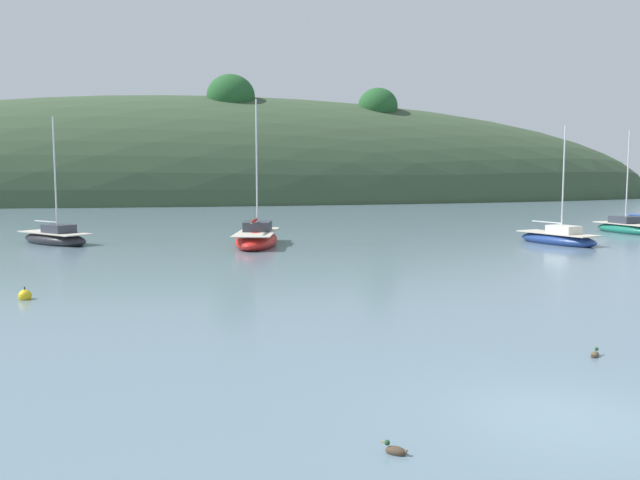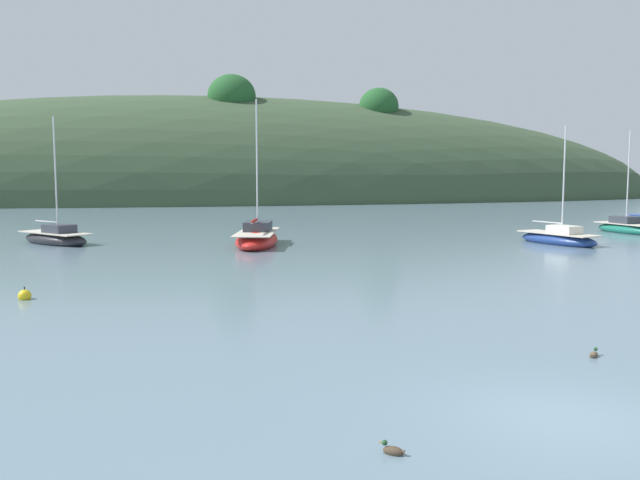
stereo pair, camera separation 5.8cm
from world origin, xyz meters
The scene contains 9 objects.
ground_plane centered at (0.00, 0.00, 0.00)m, with size 400.00×400.00×0.00m, color slate.
far_shoreline_hill centered at (0.01, 92.59, 0.04)m, with size 150.00×36.00×33.92m.
sailboat_blue_center centered at (-1.81, 29.10, 0.42)m, with size 3.99×7.34×8.89m.
sailboat_cream_ketch centered at (16.22, 25.95, 0.35)m, with size 3.36×5.84×7.32m.
sailboat_white_near centered at (25.26, 31.45, 0.36)m, with size 2.59×5.79×7.50m.
sailboat_orange_cutter centered at (-13.68, 32.80, 0.36)m, with size 5.27×5.72×7.87m.
mooring_buoy_inner centered at (-11.77, 14.06, 0.12)m, with size 0.44×0.44×0.54m.
duck_straggler centered at (2.96, 3.39, 0.05)m, with size 0.38×0.36×0.24m.
duck_lead centered at (-3.49, -0.80, 0.05)m, with size 0.38×0.36×0.24m.
Camera 1 is at (-6.85, -10.31, 4.38)m, focal length 37.54 mm.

